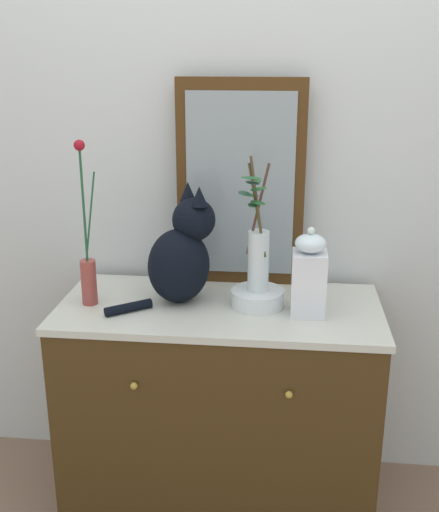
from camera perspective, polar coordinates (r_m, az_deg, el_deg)
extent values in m
plane|color=#816250|center=(2.59, 0.00, -21.25)|extent=(6.00, 6.00, 0.00)
cube|color=silver|center=(2.36, 0.89, 9.75)|extent=(4.40, 0.08, 2.60)
cube|color=#402B12|center=(2.36, 0.00, -13.89)|extent=(1.09, 0.51, 0.79)
cube|color=beige|center=(2.17, 0.00, -4.82)|extent=(1.12, 0.52, 0.02)
sphere|color=#B79338|center=(2.05, -7.83, -11.68)|extent=(0.02, 0.02, 0.02)
sphere|color=#B79338|center=(2.00, 6.36, -12.48)|extent=(0.02, 0.02, 0.02)
cube|color=#472A11|center=(2.28, 1.92, 6.55)|extent=(0.46, 0.03, 0.75)
cube|color=gray|center=(2.26, 1.89, 6.47)|extent=(0.39, 0.01, 0.66)
ellipsoid|color=black|center=(2.16, -3.73, -0.91)|extent=(0.29, 0.28, 0.26)
sphere|color=black|center=(2.14, -2.36, 3.35)|extent=(0.15, 0.15, 0.15)
cone|color=black|center=(2.15, -2.91, 5.90)|extent=(0.06, 0.06, 0.07)
cone|color=black|center=(2.08, -1.86, 5.48)|extent=(0.06, 0.06, 0.07)
cylinder|color=black|center=(2.13, -8.32, -4.68)|extent=(0.15, 0.12, 0.03)
cylinder|color=#943C37|center=(2.20, -11.84, -2.36)|extent=(0.05, 0.05, 0.16)
cylinder|color=#215431|center=(2.12, -12.31, 4.38)|extent=(0.01, 0.01, 0.37)
sphere|color=maroon|center=(2.08, -12.69, 9.84)|extent=(0.04, 0.04, 0.04)
cylinder|color=#1E5430|center=(2.12, -11.73, 3.51)|extent=(0.05, 0.01, 0.31)
cylinder|color=silver|center=(2.16, 3.50, -3.84)|extent=(0.18, 0.18, 0.06)
cylinder|color=silver|center=(2.11, 3.57, -0.48)|extent=(0.07, 0.07, 0.21)
cylinder|color=#513126|center=(2.07, 3.53, 4.28)|extent=(0.08, 0.04, 0.31)
ellipsoid|color=#20532A|center=(2.11, 2.79, 5.58)|extent=(0.08, 0.07, 0.01)
ellipsoid|color=#2A5A2D|center=(2.09, 3.34, 6.87)|extent=(0.05, 0.07, 0.01)
cylinder|color=#423E1F|center=(2.05, 3.46, 4.14)|extent=(0.07, 0.04, 0.31)
ellipsoid|color=#2A5C39|center=(2.03, 3.10, 4.69)|extent=(0.04, 0.07, 0.01)
ellipsoid|color=#264A33|center=(2.01, 2.26, 5.75)|extent=(0.06, 0.08, 0.01)
ellipsoid|color=#284B3B|center=(1.98, 3.04, 6.71)|extent=(0.07, 0.08, 0.01)
cylinder|color=brown|center=(2.04, 3.50, 4.44)|extent=(0.06, 0.03, 0.33)
ellipsoid|color=#235529|center=(2.00, 3.54, 4.89)|extent=(0.07, 0.08, 0.01)
ellipsoid|color=#245C28|center=(2.01, 3.58, 6.13)|extent=(0.07, 0.08, 0.01)
ellipsoid|color=#20532E|center=(1.96, 2.94, 7.14)|extent=(0.08, 0.06, 0.01)
cube|color=white|center=(2.08, 8.14, -2.50)|extent=(0.11, 0.11, 0.22)
ellipsoid|color=white|center=(2.04, 8.31, 1.15)|extent=(0.10, 0.10, 0.06)
sphere|color=white|center=(2.02, 8.37, 2.30)|extent=(0.02, 0.02, 0.02)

